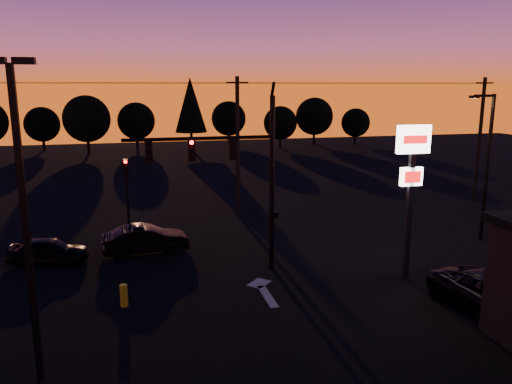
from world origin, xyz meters
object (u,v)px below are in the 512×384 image
secondary_signal (127,185)px  suv_parked (495,296)px  car_left (49,250)px  car_mid (146,239)px  streetlight (486,161)px  pylon_sign (412,169)px  parking_lot_light (24,204)px  traffic_signal_mast (237,166)px  bollard (124,295)px

secondary_signal → suv_parked: bearing=-46.6°
car_left → car_mid: (4.60, 0.46, 0.08)m
streetlight → secondary_signal: bearing=162.4°
pylon_sign → parking_lot_light: bearing=-162.8°
traffic_signal_mast → car_left: traffic_signal_mast is taller
secondary_signal → streetlight: streetlight is taller
parking_lot_light → car_mid: 12.16m
traffic_signal_mast → suv_parked: traffic_signal_mast is taller
pylon_sign → car_mid: (-11.15, 6.27, -4.20)m
streetlight → suv_parked: streetlight is taller
traffic_signal_mast → streetlight: traffic_signal_mast is taller
streetlight → car_mid: streetlight is taller
secondary_signal → car_mid: bearing=-77.1°
bollard → suv_parked: suv_parked is taller
streetlight → car_left: size_ratio=2.17×
traffic_signal_mast → car_left: size_ratio=2.32×
car_mid → suv_parked: 16.23m
secondary_signal → bollard: 10.33m
pylon_sign → suv_parked: size_ratio=1.30×
bollard → suv_parked: (13.49, -4.05, 0.29)m
car_mid → suv_parked: bearing=-135.2°
traffic_signal_mast → bollard: size_ratio=9.69×
pylon_sign → secondary_signal: bearing=140.2°
bollard → car_mid: (1.02, 6.33, 0.27)m
traffic_signal_mast → streetlight: bearing=6.1°
secondary_signal → streetlight: size_ratio=0.54×
parking_lot_light → car_left: size_ratio=2.47×
bollard → car_left: (-3.58, 5.87, 0.19)m
car_left → suv_parked: size_ratio=0.70×
pylon_sign → bollard: size_ratio=7.68×
secondary_signal → parking_lot_light: size_ratio=0.48×
parking_lot_light → car_left: 11.38m
suv_parked → parking_lot_light: bearing=173.9°
streetlight → suv_parked: bearing=-124.5°
parking_lot_light → suv_parked: size_ratio=1.74×
car_mid → streetlight: bearing=-102.7°
traffic_signal_mast → car_mid: 6.97m
parking_lot_light → car_mid: size_ratio=2.12×
car_left → pylon_sign: bearing=-100.7°
suv_parked → secondary_signal: bearing=125.8°
pylon_sign → suv_parked: 6.01m
streetlight → car_mid: bearing=172.8°
parking_lot_light → streetlight: bearing=21.7°
parking_lot_light → streetlight: (21.41, 8.50, -0.85)m
traffic_signal_mast → car_mid: size_ratio=1.99×
parking_lot_light → car_left: parking_lot_light is taller
car_mid → car_left: bearing=90.2°
bollard → suv_parked: bearing=-16.7°
parking_lot_light → bollard: size_ratio=10.32×
car_left → suv_parked: 19.75m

